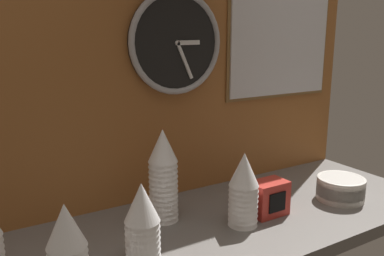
# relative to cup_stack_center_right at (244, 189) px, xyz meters

# --- Properties ---
(ground_plane) EXTENTS (1.60, 0.56, 0.04)m
(ground_plane) POSITION_rel_cup_stack_center_right_xyz_m (-0.08, 0.06, -0.13)
(ground_plane) COLOR slate
(wall_tiled_back) EXTENTS (1.60, 0.03, 1.05)m
(wall_tiled_back) POSITION_rel_cup_stack_center_right_xyz_m (-0.08, 0.33, 0.41)
(wall_tiled_back) COLOR #A3602D
(wall_tiled_back) RESTS_ON ground_plane
(cup_stack_center_right) EXTENTS (0.09, 0.09, 0.22)m
(cup_stack_center_right) POSITION_rel_cup_stack_center_right_xyz_m (0.00, 0.00, 0.00)
(cup_stack_center_right) COLOR white
(cup_stack_center_right) RESTS_ON ground_plane
(cup_stack_left) EXTENTS (0.09, 0.09, 0.21)m
(cup_stack_left) POSITION_rel_cup_stack_center_right_xyz_m (-0.52, -0.05, -0.01)
(cup_stack_left) COLOR white
(cup_stack_left) RESTS_ON ground_plane
(cup_stack_center_left) EXTENTS (0.09, 0.09, 0.21)m
(cup_stack_center_left) POSITION_rel_cup_stack_center_right_xyz_m (-0.33, -0.03, -0.01)
(cup_stack_center_left) COLOR white
(cup_stack_center_left) RESTS_ON ground_plane
(cup_stack_center) EXTENTS (0.09, 0.09, 0.28)m
(cup_stack_center) POSITION_rel_cup_stack_center_right_xyz_m (-0.18, 0.15, 0.03)
(cup_stack_center) COLOR white
(cup_stack_center) RESTS_ON ground_plane
(bowl_stack_far_right) EXTENTS (0.16, 0.16, 0.08)m
(bowl_stack_far_right) POSITION_rel_cup_stack_center_right_xyz_m (0.40, -0.02, -0.07)
(bowl_stack_far_right) COLOR beige
(bowl_stack_far_right) RESTS_ON ground_plane
(wall_clock) EXTENTS (0.33, 0.03, 0.33)m
(wall_clock) POSITION_rel_cup_stack_center_right_xyz_m (-0.05, 0.30, 0.41)
(wall_clock) COLOR black
(menu_board) EXTENTS (0.50, 0.01, 0.49)m
(menu_board) POSITION_rel_cup_stack_center_right_xyz_m (0.41, 0.31, 0.44)
(menu_board) COLOR olive
(napkin_dispenser) EXTENTS (0.11, 0.08, 0.11)m
(napkin_dispenser) POSITION_rel_cup_stack_center_right_xyz_m (0.11, 0.02, -0.06)
(napkin_dispenser) COLOR red
(napkin_dispenser) RESTS_ON ground_plane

